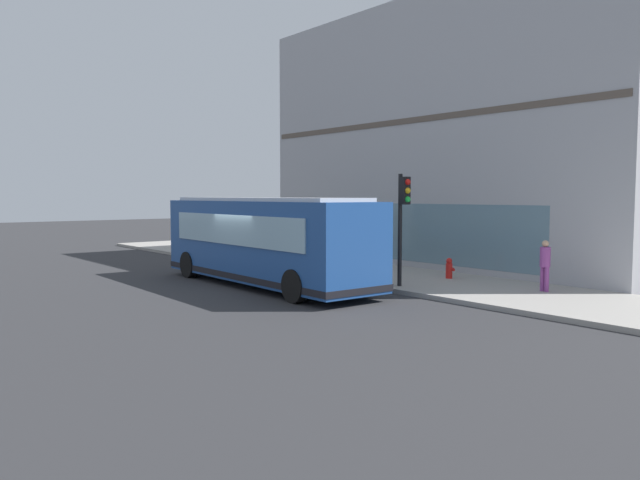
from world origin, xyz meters
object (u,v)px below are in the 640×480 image
at_px(pedestrian_by_light_pole, 545,262).
at_px(pedestrian_walking_along_curb, 270,241).
at_px(traffic_light_near_corner, 403,208).
at_px(pedestrian_near_hydrant, 344,246).
at_px(city_bus_nearside, 265,241).
at_px(fire_hydrant, 449,268).
at_px(pedestrian_near_building_entrance, 222,237).

bearing_deg(pedestrian_by_light_pole, pedestrian_walking_along_curb, 97.01).
bearing_deg(traffic_light_near_corner, pedestrian_near_hydrant, 68.22).
bearing_deg(pedestrian_near_hydrant, pedestrian_walking_along_curb, 104.48).
xyz_separation_m(traffic_light_near_corner, pedestrian_near_hydrant, (2.12, 5.30, -1.68)).
relative_size(city_bus_nearside, pedestrian_walking_along_curb, 6.22).
distance_m(traffic_light_near_corner, pedestrian_by_light_pole, 4.73).
relative_size(fire_hydrant, pedestrian_near_hydrant, 0.47).
bearing_deg(city_bus_nearside, pedestrian_near_hydrant, 16.86).
height_order(city_bus_nearside, pedestrian_by_light_pole, city_bus_nearside).
height_order(traffic_light_near_corner, fire_hydrant, traffic_light_near_corner).
distance_m(pedestrian_near_hydrant, pedestrian_walking_along_curb, 4.13).
height_order(pedestrian_near_building_entrance, pedestrian_walking_along_curb, pedestrian_near_building_entrance).
relative_size(city_bus_nearside, pedestrian_near_building_entrance, 6.07).
relative_size(traffic_light_near_corner, pedestrian_near_hydrant, 2.34).
height_order(city_bus_nearside, pedestrian_near_building_entrance, city_bus_nearside).
distance_m(fire_hydrant, pedestrian_near_building_entrance, 12.23).
bearing_deg(pedestrian_near_hydrant, pedestrian_by_light_pole, -86.46).
bearing_deg(traffic_light_near_corner, pedestrian_walking_along_curb, 83.35).
bearing_deg(fire_hydrant, pedestrian_by_light_pole, -91.32).
bearing_deg(fire_hydrant, traffic_light_near_corner, -174.19).
height_order(city_bus_nearside, pedestrian_near_hydrant, city_bus_nearside).
bearing_deg(pedestrian_near_building_entrance, fire_hydrant, -78.37).
bearing_deg(pedestrian_near_building_entrance, city_bus_nearside, -110.59).
bearing_deg(city_bus_nearside, pedestrian_by_light_pole, -52.81).
distance_m(city_bus_nearside, pedestrian_by_light_pole, 9.20).
height_order(fire_hydrant, pedestrian_near_hydrant, pedestrian_near_hydrant).
distance_m(traffic_light_near_corner, pedestrian_walking_along_curb, 9.51).
height_order(traffic_light_near_corner, pedestrian_walking_along_curb, traffic_light_near_corner).
bearing_deg(fire_hydrant, pedestrian_near_building_entrance, 101.63).
distance_m(city_bus_nearside, traffic_light_near_corner, 4.90).
height_order(city_bus_nearside, traffic_light_near_corner, traffic_light_near_corner).
xyz_separation_m(fire_hydrant, pedestrian_walking_along_curb, (-1.67, 9.02, 0.57)).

